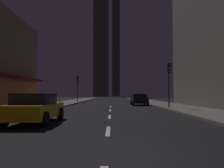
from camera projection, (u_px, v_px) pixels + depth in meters
name	position (u px, v px, depth m)	size (l,w,h in m)	color
ground_plane	(112.00, 103.00, 37.11)	(78.00, 136.00, 0.10)	black
sidewalk_right	(153.00, 102.00, 37.09)	(4.00, 76.00, 0.15)	#605E59
sidewalk_left	(71.00, 102.00, 37.14)	(4.00, 76.00, 0.15)	#605E59
lane_marking_center	(111.00, 117.00, 13.54)	(0.16, 23.00, 0.01)	silver
skyscraper_distant_tall	(102.00, 43.00, 118.23)	(7.99, 5.74, 58.48)	#524E3D
skyscraper_distant_mid	(117.00, 42.00, 159.06)	(5.62, 8.46, 78.93)	#444133
car_parked_near	(37.00, 108.00, 10.66)	(1.98, 4.24, 1.45)	gold
car_parked_far	(140.00, 99.00, 27.61)	(1.98, 4.24, 1.45)	black
fire_hydrant_far_left	(61.00, 102.00, 25.15)	(0.42, 0.30, 0.65)	gold
traffic_light_near_right	(170.00, 75.00, 20.30)	(0.32, 0.48, 4.20)	#2D2D2D
traffic_light_far_left	(79.00, 83.00, 35.63)	(0.32, 0.48, 4.20)	#2D2D2D
street_lamp_right	(218.00, 21.00, 10.84)	(1.96, 0.56, 6.58)	#38383D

